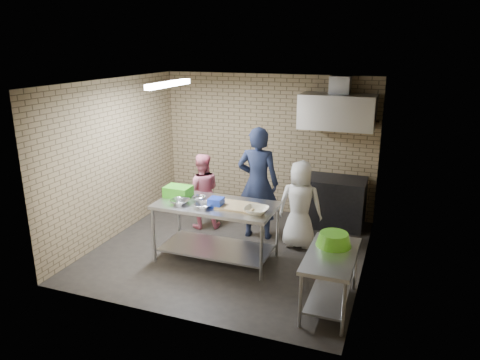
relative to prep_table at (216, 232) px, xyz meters
The scene contains 25 objects.
floor 0.59m from the prep_table, 77.23° to the left, with size 4.20×4.20×0.00m, color black.
ceiling 2.27m from the prep_table, 77.23° to the left, with size 4.20×4.20×0.00m, color black.
back_wall 2.53m from the prep_table, 88.00° to the left, with size 4.20×0.06×2.70m, color #937E5C.
front_wall 1.87m from the prep_table, 87.12° to the right, with size 4.20×0.06×2.70m, color #937E5C.
left_wall 2.24m from the prep_table, 169.79° to the left, with size 0.06×4.00×2.70m, color #937E5C.
right_wall 2.39m from the prep_table, ahead, with size 0.06×4.00×2.70m, color #937E5C.
prep_table is the anchor object (origin of this frame).
side_counter 2.02m from the prep_table, 21.37° to the right, with size 0.60×1.20×0.75m, color silver.
stove 2.47m from the prep_table, 54.57° to the left, with size 1.20×0.70×0.90m, color black.
range_hood 3.00m from the prep_table, 55.23° to the left, with size 1.30×0.60×0.60m, color silver.
hood_duct 3.37m from the prep_table, 57.09° to the left, with size 0.35×0.30×0.30m, color #A5A8AD.
wall_shelf 3.20m from the prep_table, 52.45° to the left, with size 0.80×0.20×0.04m, color #3F2B19.
fluorescent_fixture 2.40m from the prep_table, 158.39° to the left, with size 0.10×1.25×0.08m, color white.
green_crate 0.89m from the prep_table, behind, with size 0.41×0.30×0.16m, color green.
blue_tub 0.53m from the prep_table, 63.43° to the right, with size 0.20×0.20×0.13m, color blue.
cutting_board 0.59m from the prep_table, ahead, with size 0.56×0.43×0.03m, color #D7C17C.
mixing_bowl_a 0.73m from the prep_table, 158.20° to the right, with size 0.28×0.28×0.07m, color #BABDC2.
mixing_bowl_b 0.58m from the prep_table, behind, with size 0.22×0.22×0.07m, color silver.
mixing_bowl_c 0.55m from the prep_table, 114.44° to the right, with size 0.26×0.26×0.06m, color silver.
ceramic_bowl 0.87m from the prep_table, 12.09° to the right, with size 0.35×0.35×0.09m, color beige.
green_basin 1.96m from the prep_table, 14.64° to the right, with size 0.46×0.46×0.17m, color #59C626, non-canonical shape.
bottle_red 3.12m from the prep_table, 56.66° to the left, with size 0.07×0.07×0.18m, color #B22619.
man_navy 1.21m from the prep_table, 72.66° to the left, with size 0.71×0.46×1.94m, color black.
woman_pink 1.35m from the prep_table, 124.58° to the left, with size 0.67×0.52×1.38m, color pink.
woman_white 1.45m from the prep_table, 39.59° to the left, with size 0.71×0.46×1.46m, color silver.
Camera 1 is at (2.51, -6.23, 3.25)m, focal length 33.65 mm.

